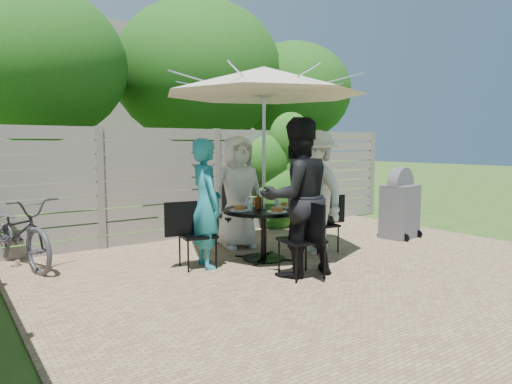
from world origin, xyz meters
TOP-DOWN VIEW (x-y plane):
  - backyard_envelope at (0.09, 10.29)m, footprint 60.00×60.00m
  - patio_table at (-0.39, 1.09)m, footprint 1.23×1.23m
  - umbrella at (-0.39, 1.09)m, footprint 3.03×3.03m
  - chair_back at (-0.25, 2.05)m, footprint 0.52×0.72m
  - person_back at (-0.27, 1.91)m, footprint 0.91×0.66m
  - chair_left at (-1.34, 1.23)m, footprint 0.66×0.48m
  - person_left at (-1.21, 1.21)m, footprint 0.48×0.65m
  - chair_front at (-0.52, 0.13)m, footprint 0.50×0.70m
  - person_front at (-0.51, 0.27)m, footprint 1.02×0.84m
  - chair_right at (0.57, 0.95)m, footprint 0.63×0.46m
  - person_right at (0.44, 0.97)m, footprint 0.82×1.23m
  - plate_back at (-0.33, 1.45)m, footprint 0.26×0.26m
  - plate_left at (-0.74, 1.14)m, footprint 0.26×0.26m
  - plate_front at (-0.44, 0.73)m, footprint 0.26×0.26m
  - plate_right at (-0.03, 1.04)m, footprint 0.26×0.26m
  - glass_back at (-0.45, 1.36)m, footprint 0.07×0.07m
  - glass_left at (-0.66, 1.02)m, footprint 0.07×0.07m
  - glass_right at (-0.11, 1.16)m, footprint 0.07×0.07m
  - syrup_jug at (-0.44, 1.15)m, footprint 0.09×0.09m
  - coffee_cup at (-0.26, 1.29)m, footprint 0.08×0.08m
  - bicycle at (-3.18, 2.60)m, footprint 1.05×1.86m
  - bbq_grill at (2.33, 0.94)m, footprint 0.65×0.54m

SIDE VIEW (x-z plane):
  - chair_right at x=0.57m, z-range -0.17..0.67m
  - chair_left at x=-1.34m, z-range -0.17..0.70m
  - chair_front at x=-0.52m, z-range -0.18..0.75m
  - chair_back at x=-0.25m, z-range -0.19..0.77m
  - bicycle at x=-3.18m, z-range 0.00..0.93m
  - patio_table at x=-0.39m, z-range 0.14..0.85m
  - bbq_grill at x=2.33m, z-range -0.05..1.15m
  - plate_back at x=-0.33m, z-range 0.70..0.77m
  - plate_left at x=-0.74m, z-range 0.70..0.77m
  - plate_front at x=-0.44m, z-range 0.70..0.77m
  - plate_right at x=-0.03m, z-range 0.70..0.77m
  - coffee_cup at x=-0.26m, z-range 0.71..0.83m
  - glass_back at x=-0.45m, z-range 0.71..0.85m
  - glass_left at x=-0.66m, z-range 0.71..0.85m
  - glass_right at x=-0.11m, z-range 0.71..0.85m
  - syrup_jug at x=-0.44m, z-range 0.71..0.87m
  - person_left at x=-1.21m, z-range 0.00..1.66m
  - person_back at x=-0.27m, z-range 0.00..1.71m
  - person_right at x=0.44m, z-range 0.00..1.78m
  - person_front at x=-0.51m, z-range 0.00..1.90m
  - umbrella at x=-0.39m, z-range 1.11..3.70m
  - backyard_envelope at x=0.09m, z-range 0.11..5.11m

